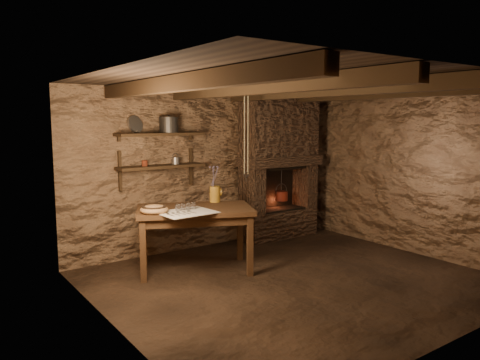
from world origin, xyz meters
TOP-DOWN VIEW (x-y plane):
  - floor at (0.00, 0.00)m, footprint 4.50×4.50m
  - back_wall at (0.00, 2.00)m, footprint 4.50×0.04m
  - front_wall at (0.00, -2.00)m, footprint 4.50×0.04m
  - left_wall at (-2.25, 0.00)m, footprint 0.04×4.00m
  - right_wall at (2.25, 0.00)m, footprint 0.04×4.00m
  - ceiling at (0.00, 0.00)m, footprint 4.50×4.00m
  - beam_far_left at (-1.50, 0.00)m, footprint 0.14×3.95m
  - beam_mid_left at (-0.50, 0.00)m, footprint 0.14×3.95m
  - beam_mid_right at (0.50, 0.00)m, footprint 0.14×3.95m
  - beam_far_right at (1.50, 0.00)m, footprint 0.14×3.95m
  - shelf_lower at (-0.85, 1.84)m, footprint 1.25×0.30m
  - shelf_upper at (-0.85, 1.84)m, footprint 1.25×0.30m
  - hearth at (1.25, 1.77)m, footprint 1.43×0.51m
  - work_table at (-0.78, 1.04)m, footprint 1.67×1.37m
  - linen_cloth at (-1.03, 0.80)m, footprint 0.68×0.56m
  - pewter_cutlery_row at (-1.03, 0.78)m, footprint 0.56×0.24m
  - drinking_glasses at (-1.01, 0.93)m, footprint 0.21×0.06m
  - stoneware_jug at (-0.34, 1.23)m, footprint 0.17×0.17m
  - wooden_bowl at (-1.35, 1.02)m, footprint 0.43×0.43m
  - iron_stockpot at (-0.72, 1.84)m, footprint 0.31×0.31m
  - tin_pan at (-1.17, 1.94)m, footprint 0.26×0.18m
  - small_kettle at (-0.62, 1.84)m, footprint 0.15×0.11m
  - rusty_tin at (-1.10, 1.84)m, footprint 0.09×0.09m
  - red_pot at (1.26, 1.72)m, footprint 0.28×0.28m
  - hanging_ropes at (0.05, 1.05)m, footprint 0.08×0.08m

SIDE VIEW (x-z plane):
  - floor at x=0.00m, z-range 0.00..0.00m
  - work_table at x=-0.78m, z-range 0.03..0.86m
  - red_pot at x=1.26m, z-range 0.44..0.98m
  - linen_cloth at x=-1.03m, z-range 0.83..0.84m
  - pewter_cutlery_row at x=-1.03m, z-range 0.84..0.85m
  - wooden_bowl at x=-1.35m, z-range 0.81..0.93m
  - drinking_glasses at x=-1.01m, z-range 0.84..0.92m
  - stoneware_jug at x=-0.34m, z-range 0.80..1.30m
  - back_wall at x=0.00m, z-range 0.00..2.40m
  - front_wall at x=0.00m, z-range 0.00..2.40m
  - left_wall at x=-2.25m, z-range 0.00..2.40m
  - right_wall at x=2.25m, z-range 0.00..2.40m
  - hearth at x=1.25m, z-range 0.08..2.38m
  - shelf_lower at x=-0.85m, z-range 1.28..1.32m
  - rusty_tin at x=-1.10m, z-range 1.32..1.40m
  - small_kettle at x=-0.62m, z-range 1.29..1.45m
  - shelf_upper at x=-0.85m, z-range 1.73..1.77m
  - hanging_ropes at x=0.05m, z-range 1.20..2.40m
  - iron_stockpot at x=-0.72m, z-range 1.77..1.97m
  - tin_pan at x=-1.17m, z-range 1.77..2.01m
  - beam_far_left at x=-1.50m, z-range 2.23..2.39m
  - beam_mid_left at x=-0.50m, z-range 2.23..2.39m
  - beam_mid_right at x=0.50m, z-range 2.23..2.39m
  - beam_far_right at x=1.50m, z-range 2.23..2.39m
  - ceiling at x=0.00m, z-range 2.38..2.42m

